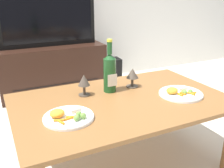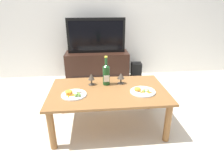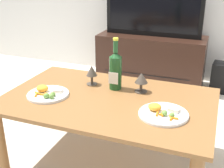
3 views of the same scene
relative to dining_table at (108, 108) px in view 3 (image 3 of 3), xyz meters
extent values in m
plane|color=beige|center=(0.00, 0.00, -0.40)|extent=(6.40, 6.40, 0.00)
cube|color=brown|center=(0.00, 0.00, 0.06)|extent=(1.33, 0.83, 0.03)
cylinder|color=brown|center=(-0.60, -0.35, -0.18)|extent=(0.07, 0.07, 0.45)
cylinder|color=brown|center=(-0.60, 0.35, -0.18)|extent=(0.07, 0.07, 0.45)
cylinder|color=brown|center=(0.60, 0.35, -0.18)|extent=(0.07, 0.07, 0.45)
cube|color=black|center=(-0.09, 1.52, -0.13)|extent=(1.16, 0.43, 0.54)
cube|color=black|center=(-0.09, 1.30, -0.24)|extent=(0.93, 0.01, 0.01)
cube|color=black|center=(-0.09, 1.52, 0.44)|extent=(1.03, 0.04, 0.61)
cube|color=black|center=(-0.09, 1.49, 0.44)|extent=(0.95, 0.01, 0.51)
cube|color=black|center=(0.68, 1.53, -0.25)|extent=(0.21, 0.21, 0.31)
cylinder|color=#19471E|center=(-0.01, 0.16, 0.18)|extent=(0.08, 0.08, 0.23)
cone|color=#19471E|center=(-0.01, 0.16, 0.31)|extent=(0.08, 0.08, 0.04)
cylinder|color=#19471E|center=(-0.01, 0.16, 0.36)|extent=(0.03, 0.03, 0.08)
cylinder|color=yellow|center=(-0.01, 0.16, 0.41)|extent=(0.03, 0.03, 0.02)
cube|color=silver|center=(-0.01, 0.12, 0.16)|extent=(0.07, 0.00, 0.08)
cylinder|color=#473D33|center=(-0.19, 0.17, 0.07)|extent=(0.08, 0.08, 0.01)
cylinder|color=#473D33|center=(-0.19, 0.17, 0.11)|extent=(0.02, 0.02, 0.06)
cone|color=#473D33|center=(-0.19, 0.17, 0.17)|extent=(0.08, 0.08, 0.07)
cylinder|color=#473D33|center=(0.17, 0.17, 0.07)|extent=(0.08, 0.08, 0.01)
cylinder|color=#473D33|center=(0.17, 0.17, 0.11)|extent=(0.02, 0.02, 0.06)
cone|color=#473D33|center=(0.17, 0.17, 0.17)|extent=(0.09, 0.09, 0.07)
cylinder|color=white|center=(-0.38, -0.10, 0.08)|extent=(0.27, 0.27, 0.01)
torus|color=white|center=(-0.38, -0.10, 0.08)|extent=(0.27, 0.27, 0.01)
ellipsoid|color=orange|center=(-0.43, -0.08, 0.10)|extent=(0.08, 0.07, 0.04)
cube|color=beige|center=(-0.33, -0.05, 0.09)|extent=(0.07, 0.06, 0.02)
cylinder|color=orange|center=(-0.34, -0.12, 0.09)|extent=(0.04, 0.05, 0.01)
cylinder|color=orange|center=(-0.37, -0.12, 0.09)|extent=(0.05, 0.03, 0.01)
cylinder|color=orange|center=(-0.38, -0.13, 0.09)|extent=(0.05, 0.02, 0.01)
cylinder|color=orange|center=(-0.44, -0.13, 0.09)|extent=(0.05, 0.03, 0.01)
cylinder|color=orange|center=(-0.43, -0.15, 0.09)|extent=(0.03, 0.05, 0.01)
sphere|color=olive|center=(-0.32, -0.16, 0.10)|extent=(0.03, 0.03, 0.03)
sphere|color=olive|center=(-0.35, -0.16, 0.10)|extent=(0.03, 0.03, 0.03)
sphere|color=olive|center=(-0.33, -0.12, 0.10)|extent=(0.03, 0.03, 0.03)
sphere|color=olive|center=(-0.35, -0.16, 0.10)|extent=(0.03, 0.03, 0.03)
sphere|color=olive|center=(-0.32, -0.12, 0.10)|extent=(0.03, 0.03, 0.03)
cylinder|color=white|center=(0.38, -0.10, 0.08)|extent=(0.28, 0.28, 0.01)
torus|color=white|center=(0.38, -0.10, 0.08)|extent=(0.28, 0.28, 0.01)
ellipsoid|color=orange|center=(0.32, -0.08, 0.10)|extent=(0.08, 0.07, 0.04)
cube|color=beige|center=(0.43, -0.05, 0.09)|extent=(0.07, 0.06, 0.02)
cylinder|color=orange|center=(0.43, -0.15, 0.09)|extent=(0.01, 0.04, 0.01)
cylinder|color=orange|center=(0.44, -0.14, 0.09)|extent=(0.04, 0.01, 0.01)
cylinder|color=orange|center=(0.42, -0.14, 0.09)|extent=(0.03, 0.05, 0.01)
cylinder|color=orange|center=(0.37, -0.12, 0.09)|extent=(0.03, 0.04, 0.01)
cylinder|color=orange|center=(0.35, -0.13, 0.09)|extent=(0.02, 0.05, 0.01)
cylinder|color=orange|center=(0.37, -0.12, 0.09)|extent=(0.02, 0.05, 0.01)
sphere|color=olive|center=(0.43, -0.13, 0.10)|extent=(0.03, 0.03, 0.03)
sphere|color=olive|center=(0.39, -0.12, 0.10)|extent=(0.03, 0.03, 0.03)
sphere|color=olive|center=(0.38, -0.12, 0.10)|extent=(0.03, 0.03, 0.03)
camera|label=1|loc=(-0.70, -1.30, 0.71)|focal=41.28mm
camera|label=2|loc=(-0.16, -1.96, 0.99)|focal=30.53mm
camera|label=3|loc=(0.62, -1.56, 0.86)|focal=46.84mm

